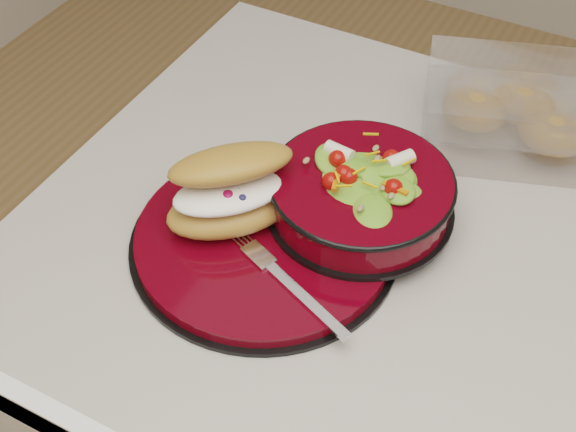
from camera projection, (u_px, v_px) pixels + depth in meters
The scene contains 5 objects.
dinner_plate at pixel (265, 240), 0.91m from camera, with size 0.31×0.31×0.02m.
salad_bowl at pixel (361, 188), 0.91m from camera, with size 0.22×0.22×0.09m.
croissant at pixel (232, 191), 0.89m from camera, with size 0.16×0.17×0.09m.
fork at pixel (291, 285), 0.85m from camera, with size 0.16×0.08×0.00m.
pastry_box at pixel (516, 112), 1.02m from camera, with size 0.27×0.23×0.09m.
Camera 1 is at (-0.01, -0.61, 1.58)m, focal length 50.00 mm.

